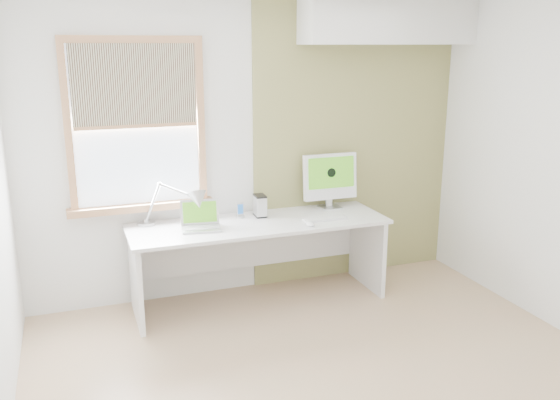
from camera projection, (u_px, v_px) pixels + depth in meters
name	position (u px, v px, depth m)	size (l,w,h in m)	color
room	(338.00, 194.00, 3.61)	(4.04, 3.54, 2.64)	tan
accent_wall	(355.00, 142.00, 5.53)	(2.00, 0.02, 2.60)	#988A51
soffit	(388.00, 20.00, 5.16)	(1.60, 0.40, 0.42)	white
window	(137.00, 127.00, 4.78)	(1.20, 0.14, 1.42)	#AF774C
desk	(257.00, 242.00, 5.10)	(2.20, 0.70, 0.73)	white
desk_lamp	(188.00, 203.00, 4.86)	(0.60, 0.38, 0.36)	#B4B6B9
laptop	(201.00, 221.00, 4.82)	(0.35, 0.29, 0.22)	#B4B6B9
phone_dock	(240.00, 214.00, 5.10)	(0.08, 0.08, 0.14)	#B4B6B9
external_drive	(260.00, 206.00, 5.14)	(0.10, 0.15, 0.19)	#B4B6B9
imac	(330.00, 178.00, 5.37)	(0.51, 0.17, 0.50)	#B4B6B9
keyboard	(325.00, 219.00, 5.06)	(0.39, 0.12, 0.02)	white
mouse	(310.00, 224.00, 4.88)	(0.07, 0.11, 0.03)	white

